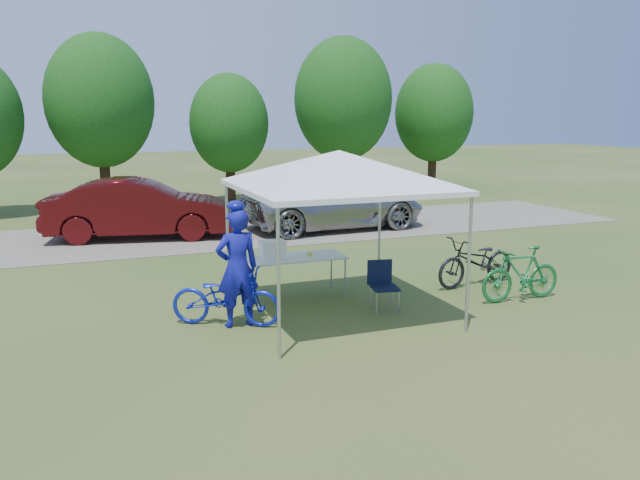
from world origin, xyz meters
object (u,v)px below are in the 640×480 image
Objects in this scene: bike_blue at (226,297)px; bike_green at (521,274)px; folding_table at (293,259)px; cooler at (273,249)px; bike_dark at (477,261)px; folding_chair at (382,281)px; cyclist at (237,268)px; minivan at (335,203)px; sedan at (139,208)px.

bike_green is (5.23, -0.57, 0.03)m from bike_blue.
folding_table is 0.44m from cooler.
bike_dark is at bearing -54.84° from bike_blue.
cooler is 0.26× the size of bike_blue.
folding_chair is 2.03m from cooler.
cooler is (-0.38, -0.00, 0.21)m from folding_table.
cyclist is 4.98m from bike_dark.
minivan is 1.10× the size of sedan.
bike_blue is 1.08× the size of bike_green.
cyclist is at bearing -89.20° from bike_blue.
folding_table is 7.09m from sedan.
bike_green is at bearing -0.87° from bike_dark.
cooler is at bearing 146.05° from minivan.
bike_green is 7.96m from minivan.
folding_table is 0.38× the size of sedan.
bike_dark is (5.08, 0.57, 0.03)m from bike_blue.
cooler is at bearing -105.22° from bike_dark.
minivan is (3.44, 6.32, 0.04)m from folding_table.
minivan is 5.51m from sedan.
bike_green is (3.74, -1.64, -0.23)m from folding_table.
minivan is (3.83, 6.32, -0.17)m from cooler.
folding_chair is (1.20, -1.20, -0.23)m from folding_table.
cooler is 6.99m from sedan.
bike_dark is 0.38× the size of sedan.
minivan is (2.25, 7.52, 0.26)m from folding_chair.
cooler reaches higher than bike_blue.
bike_blue is at bearing 143.56° from minivan.
cyclist reaches higher than bike_blue.
minivan is (-0.30, 7.95, 0.27)m from bike_green.
cooler is 0.09× the size of sedan.
cooler is at bearing -132.86° from cyclist.
sedan is (-2.05, 6.79, 0.10)m from folding_table.
folding_chair is at bearing -81.77° from bike_dark.
bike_blue reaches higher than folding_table.
minivan reaches higher than bike_dark.
bike_blue is at bearing -144.24° from folding_table.
cyclist is 0.52m from bike_blue.
bike_dark is at bearing -172.06° from bike_green.
bike_green is 0.88× the size of bike_dark.
bike_dark is at bearing -7.94° from folding_table.
cooler is at bearing -155.15° from sedan.
bike_dark reaches higher than folding_chair.
minivan is (4.92, 7.38, 0.30)m from bike_blue.
folding_chair is 0.45× the size of cyclist.
folding_table is at bearing -142.75° from cyclist.
minivan is at bearing 61.41° from folding_table.
folding_table is at bearing 145.67° from folding_chair.
minivan is at bearing 84.24° from folding_chair.
bike_blue is 0.95× the size of bike_dark.
bike_dark is 6.83m from minivan.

